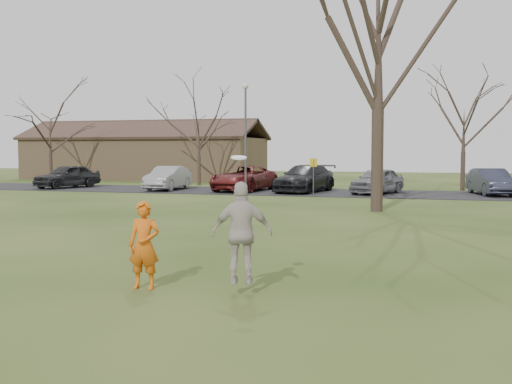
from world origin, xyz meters
TOP-DOWN VIEW (x-y plane):
  - ground at (0.00, 0.00)m, footprint 120.00×120.00m
  - parking_strip at (0.00, 25.00)m, footprint 62.00×6.50m
  - player_defender at (-0.84, -0.43)m, footprint 0.62×0.44m
  - car_0 at (-18.92, 24.48)m, footprint 3.16×4.85m
  - car_1 at (-11.70, 24.49)m, footprint 1.67×4.51m
  - car_2 at (-6.88, 24.99)m, footprint 3.29×5.83m
  - car_3 at (-3.10, 25.08)m, footprint 3.28×5.85m
  - car_4 at (1.18, 24.70)m, footprint 3.11×4.70m
  - car_5 at (7.31, 25.53)m, footprint 2.55×4.69m
  - catching_play at (1.04, -0.44)m, footprint 1.13×0.69m
  - building at (-20.00, 38.00)m, footprint 20.60×8.50m
  - lamp_post at (-6.00, 22.50)m, footprint 0.34×0.34m
  - sign_yellow at (-2.00, 22.00)m, footprint 0.35×0.35m
  - big_tree at (2.00, 15.00)m, footprint 9.00×9.00m
  - small_tree_row at (4.38, 30.06)m, footprint 55.00×5.90m

SIDE VIEW (x-z plane):
  - ground at x=0.00m, z-range 0.00..0.00m
  - parking_strip at x=0.00m, z-range 0.00..0.04m
  - car_5 at x=7.31m, z-range 0.04..1.50m
  - car_1 at x=-11.70m, z-range 0.04..1.51m
  - car_4 at x=1.18m, z-range 0.04..1.53m
  - player_defender at x=-0.84m, z-range 0.00..1.61m
  - car_0 at x=-18.92m, z-range 0.04..1.58m
  - car_2 at x=-6.88m, z-range 0.04..1.58m
  - car_3 at x=-3.10m, z-range 0.04..1.64m
  - catching_play at x=1.04m, z-range -0.02..2.23m
  - sign_yellow at x=-2.00m, z-range 0.41..2.49m
  - building at x=-20.00m, z-range -0.64..4.50m
  - small_tree_row at x=4.38m, z-range -0.36..8.14m
  - lamp_post at x=-6.00m, z-range 0.83..7.10m
  - big_tree at x=2.00m, z-range 0.00..14.00m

